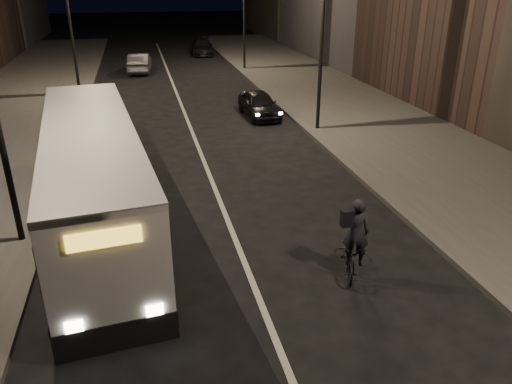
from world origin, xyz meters
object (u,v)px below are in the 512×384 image
car_near (259,104)px  car_mid (140,63)px  car_far (202,47)px  streetlight_right_mid (317,7)px  city_bus (94,173)px  cyclist_on_bicycle (352,249)px

car_near → car_mid: (-5.58, 13.74, 0.05)m
car_far → car_mid: bearing=-122.2°
car_mid → streetlight_right_mid: bearing=118.7°
streetlight_right_mid → car_mid: size_ratio=1.96×
city_bus → cyclist_on_bicycle: bearing=-39.6°
cyclist_on_bicycle → car_near: 14.46m
city_bus → car_far: (7.20, 31.86, -0.95)m
city_bus → car_mid: 24.28m
cyclist_on_bicycle → car_near: cyclist_on_bicycle is taller
city_bus → car_mid: city_bus is taller
car_near → car_far: car_far is taller
cyclist_on_bicycle → car_far: 35.82m
car_mid → car_far: (5.58, 7.65, -0.02)m
streetlight_right_mid → car_far: 24.97m
streetlight_right_mid → car_near: bearing=119.4°
cyclist_on_bicycle → car_near: bearing=104.8°
car_mid → car_near: bearing=117.3°
streetlight_right_mid → city_bus: (-8.93, -7.40, -3.75)m
cyclist_on_bicycle → car_mid: bearing=118.5°
city_bus → car_far: bearing=71.1°
cyclist_on_bicycle → car_near: (1.21, 14.41, -0.04)m
car_near → city_bus: bearing=-127.5°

